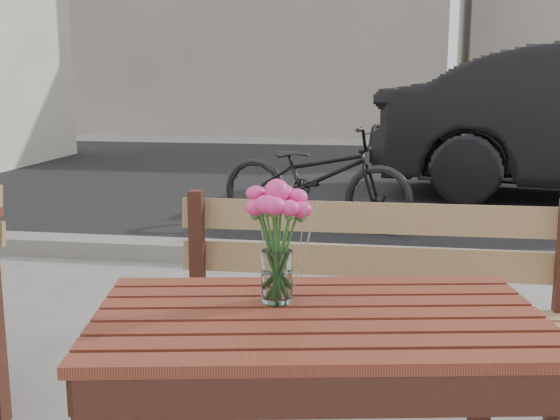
% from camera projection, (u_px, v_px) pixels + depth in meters
% --- Properties ---
extents(street, '(30.00, 8.12, 0.12)m').
position_uv_depth(street, '(388.00, 206.00, 6.67)').
color(street, black).
rests_on(street, ground).
extents(main_table, '(1.22, 0.85, 0.69)m').
position_uv_depth(main_table, '(318.00, 356.00, 1.77)').
color(main_table, '#582317').
rests_on(main_table, ground).
extents(main_bench, '(1.42, 0.45, 0.88)m').
position_uv_depth(main_bench, '(373.00, 291.00, 2.43)').
color(main_bench, '#92734B').
rests_on(main_bench, ground).
extents(main_vase, '(0.18, 0.18, 0.32)m').
position_uv_depth(main_vase, '(277.00, 227.00, 1.79)').
color(main_vase, white).
rests_on(main_vase, main_table).
extents(bicycle, '(1.75, 0.97, 0.87)m').
position_uv_depth(bicycle, '(316.00, 177.00, 5.78)').
color(bicycle, black).
rests_on(bicycle, ground).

